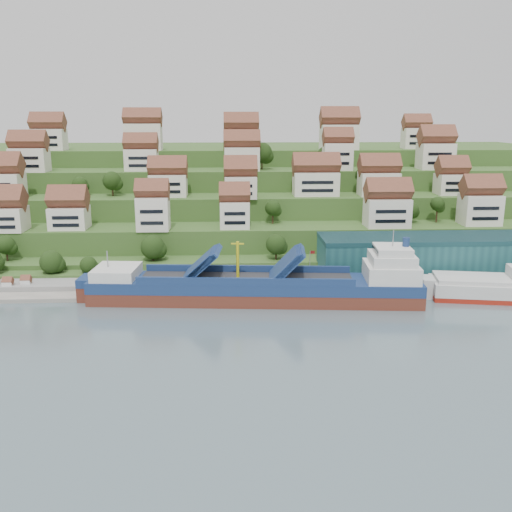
{
  "coord_description": "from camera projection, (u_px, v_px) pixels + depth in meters",
  "views": [
    {
      "loc": [
        -2.62,
        -129.71,
        43.47
      ],
      "look_at": [
        4.45,
        14.0,
        8.0
      ],
      "focal_mm": 40.0,
      "sensor_mm": 36.0,
      "label": 1
    }
  ],
  "objects": [
    {
      "name": "beach_huts",
      "position": [
        1.0,
        285.0,
        143.37
      ],
      "size": [
        14.4,
        3.7,
        2.2
      ],
      "color": "white",
      "rests_on": "pebble_beach"
    },
    {
      "name": "hillside_trees",
      "position": [
        183.0,
        210.0,
        172.51
      ],
      "size": [
        141.14,
        62.42,
        31.81
      ],
      "color": "#223D14",
      "rests_on": "ground"
    },
    {
      "name": "hillside",
      "position": [
        235.0,
        198.0,
        234.19
      ],
      "size": [
        260.0,
        128.0,
        31.0
      ],
      "color": "#2D4C1E",
      "rests_on": "ground"
    },
    {
      "name": "hillside_village",
      "position": [
        245.0,
        172.0,
        190.92
      ],
      "size": [
        161.72,
        64.78,
        29.67
      ],
      "color": "silver",
      "rests_on": "ground"
    },
    {
      "name": "flagpole",
      "position": [
        310.0,
        263.0,
        145.23
      ],
      "size": [
        1.28,
        0.16,
        8.0
      ],
      "color": "gray",
      "rests_on": "quay"
    },
    {
      "name": "pebble_beach",
      "position": [
        12.0,
        289.0,
        145.06
      ],
      "size": [
        45.0,
        20.0,
        1.0
      ],
      "primitive_type": "cube",
      "color": "gray",
      "rests_on": "ground"
    },
    {
      "name": "quay",
      "position": [
        314.0,
        280.0,
        151.55
      ],
      "size": [
        180.0,
        14.0,
        2.2
      ],
      "primitive_type": "cube",
      "color": "gray",
      "rests_on": "ground"
    },
    {
      "name": "warehouse",
      "position": [
        431.0,
        254.0,
        153.56
      ],
      "size": [
        60.0,
        15.0,
        10.0
      ],
      "primitive_type": "cube",
      "color": "#205659",
      "rests_on": "quay"
    },
    {
      "name": "ground",
      "position": [
        240.0,
        303.0,
        136.31
      ],
      "size": [
        300.0,
        300.0,
        0.0
      ],
      "primitive_type": "plane",
      "color": "slate",
      "rests_on": "ground"
    },
    {
      "name": "second_ship",
      "position": [
        497.0,
        288.0,
        138.83
      ],
      "size": [
        31.09,
        16.04,
        8.59
      ],
      "rotation": [
        0.0,
        0.0,
        -0.18
      ],
      "color": "maroon",
      "rests_on": "ground"
    },
    {
      "name": "cargo_ship",
      "position": [
        264.0,
        288.0,
        136.68
      ],
      "size": [
        79.51,
        18.95,
        17.48
      ],
      "rotation": [
        0.0,
        0.0,
        -0.09
      ],
      "color": "#5F291D",
      "rests_on": "ground"
    }
  ]
}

